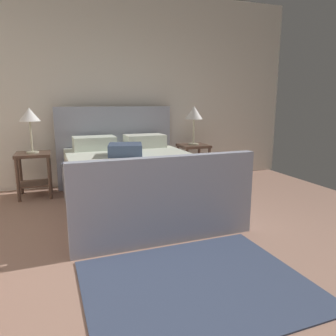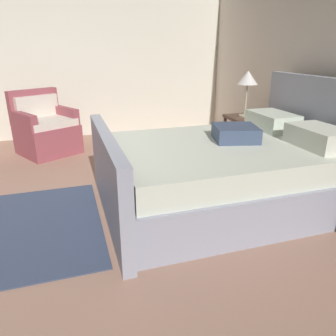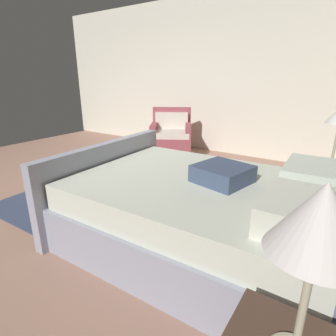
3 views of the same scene
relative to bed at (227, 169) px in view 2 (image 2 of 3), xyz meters
The scene contains 7 objects.
ground_plane 2.07m from the bed, 92.53° to the right, with size 6.02×6.57×0.02m, color #A57A67.
wall_side_left 3.92m from the bed, 147.20° to the right, with size 0.12×6.69×2.89m, color silver.
bed is the anchor object (origin of this frame).
nightstand_left 1.43m from the bed, 145.36° to the left, with size 0.44×0.44×0.60m.
table_lamp_left 1.60m from the bed, 145.36° to the left, with size 0.26×0.26×0.59m.
armchair 2.88m from the bed, 140.79° to the right, with size 0.99×0.99×0.90m.
area_rug 1.91m from the bed, 89.93° to the right, with size 1.55×1.25×0.01m, color #3A4560.
Camera 2 is at (2.76, 0.66, 1.48)m, focal length 34.46 mm.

